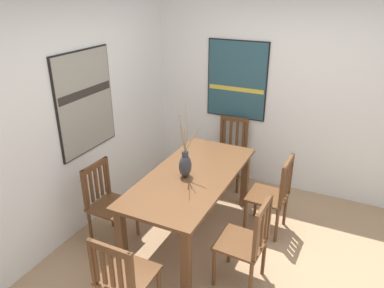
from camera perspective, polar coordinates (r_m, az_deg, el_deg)
name	(u,v)px	position (r m, az deg, el deg)	size (l,w,h in m)	color
ground_plane	(232,265)	(3.96, 6.33, -18.32)	(6.40, 6.40, 0.03)	#A37F5B
wall_back	(74,113)	(4.13, -17.87, 4.59)	(6.40, 0.12, 2.70)	silver
wall_side	(286,91)	(4.91, 14.51, 8.00)	(0.12, 6.40, 2.70)	silver
dining_table	(192,184)	(3.95, -0.06, -6.25)	(1.82, 0.85, 0.77)	brown
centerpiece_vase	(185,165)	(3.78, -1.06, -3.23)	(0.32, 0.20, 0.75)	#333338
chair_0	(107,201)	(4.08, -13.06, -8.73)	(0.43, 0.43, 0.90)	brown
chair_1	(231,151)	(5.10, 6.04, -1.16)	(0.45, 0.45, 0.95)	brown
chair_2	(247,242)	(3.48, 8.51, -14.83)	(0.44, 0.44, 0.92)	brown
chair_3	(124,277)	(3.17, -10.63, -19.69)	(0.42, 0.42, 0.87)	brown
chair_4	(273,194)	(4.19, 12.56, -7.56)	(0.44, 0.44, 0.93)	brown
painting_on_back_wall	(85,102)	(4.13, -16.31, 6.29)	(0.86, 0.05, 1.11)	black
painting_on_side_wall	(237,80)	(4.99, 7.01, 9.87)	(0.05, 0.83, 1.05)	black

